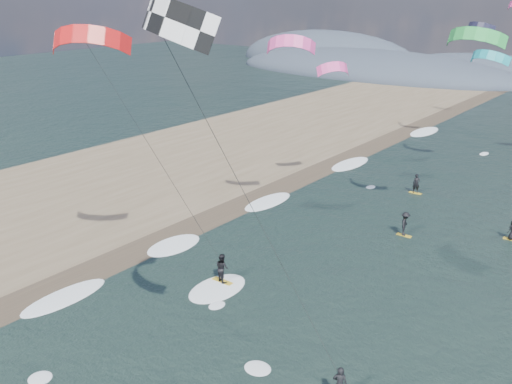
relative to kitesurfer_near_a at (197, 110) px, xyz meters
The scene contains 8 objects.
sand_strip 31.24m from the kitesurfer_near_a, 166.11° to the left, with size 26.00×240.00×0.00m, color brown.
wet_sand_strip 21.48m from the kitesurfer_near_a, 156.27° to the left, with size 3.00×240.00×0.00m, color #382D23.
coastal_hills 116.01m from the kitesurfer_near_a, 114.76° to the left, with size 80.00×41.00×15.00m.
kitesurfer_near_a is the anchor object (origin of this frame).
kitesurfer_near_b 12.08m from the kitesurfer_near_a, 151.64° to the left, with size 7.26×9.12×15.88m.
far_kitesurfers 28.86m from the kitesurfer_near_a, 92.83° to the left, with size 10.57×10.14×1.85m.
bg_kite_field 49.86m from the kitesurfer_near_a, 94.22° to the left, with size 16.67×69.17×9.55m.
shoreline_surf 22.65m from the kitesurfer_near_a, 140.98° to the left, with size 2.40×79.40×0.11m.
Camera 1 is at (16.36, -10.07, 17.10)m, focal length 40.00 mm.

